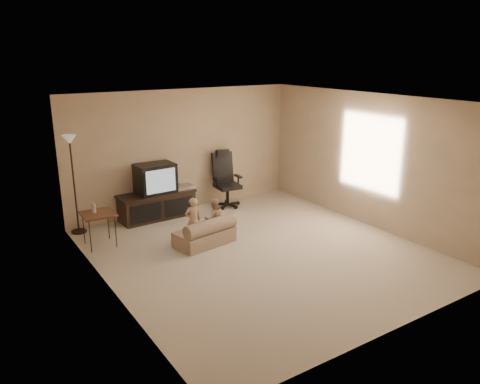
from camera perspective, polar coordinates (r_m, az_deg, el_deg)
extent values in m
plane|color=beige|center=(7.88, 2.45, -7.27)|extent=(5.50, 5.50, 0.00)
plane|color=white|center=(7.24, 2.70, 11.12)|extent=(5.50, 5.50, 0.00)
plane|color=#CCAA8E|center=(9.77, -6.88, 5.06)|extent=(5.00, 0.00, 5.00)
plane|color=#CCAA8E|center=(5.58, 19.28, -4.77)|extent=(5.00, 0.00, 5.00)
plane|color=#CCAA8E|center=(6.40, -15.98, -1.74)|extent=(0.00, 5.50, 5.50)
plane|color=#CCAA8E|center=(9.11, 15.50, 3.72)|extent=(0.00, 5.50, 5.50)
cube|color=black|center=(9.50, -10.08, -1.75)|extent=(1.50, 0.58, 0.48)
cube|color=black|center=(9.42, -10.17, -0.19)|extent=(1.54, 0.62, 0.04)
cube|color=black|center=(9.13, -11.35, -2.55)|extent=(0.61, 0.04, 0.36)
cube|color=black|center=(9.41, -7.46, -1.77)|extent=(0.61, 0.04, 0.36)
cube|color=black|center=(9.35, -10.32, 1.68)|extent=(0.76, 0.55, 0.58)
cube|color=white|center=(9.11, -9.60, 1.32)|extent=(0.61, 0.03, 0.45)
cube|color=#BCBCBF|center=(9.60, -6.90, 0.62)|extent=(0.43, 0.31, 0.06)
cylinder|color=black|center=(10.03, -1.52, -0.47)|extent=(0.07, 0.07, 0.38)
cube|color=black|center=(9.97, -1.53, 0.74)|extent=(0.52, 0.52, 0.09)
cube|color=black|center=(10.08, -2.13, 3.00)|extent=(0.47, 0.21, 0.68)
cube|color=black|center=(10.01, -2.15, 4.76)|extent=(0.30, 0.12, 0.15)
cube|color=black|center=(9.81, -2.89, 1.57)|extent=(0.09, 0.27, 0.04)
cube|color=black|center=(10.03, -0.21, 1.93)|extent=(0.09, 0.27, 0.04)
cube|color=brown|center=(8.27, -16.92, -2.56)|extent=(0.55, 0.55, 0.03)
cylinder|color=black|center=(8.12, -17.80, -5.16)|extent=(0.01, 0.01, 0.59)
cylinder|color=black|center=(8.22, -14.92, -4.65)|extent=(0.01, 0.01, 0.59)
cylinder|color=black|center=(8.51, -18.52, -4.22)|extent=(0.01, 0.01, 0.59)
cylinder|color=black|center=(8.61, -15.76, -3.74)|extent=(0.01, 0.01, 0.59)
cylinder|color=beige|center=(8.27, -17.40, -1.94)|extent=(0.07, 0.07, 0.15)
cone|color=beige|center=(8.24, -17.47, -1.27)|extent=(0.06, 0.06, 0.05)
cylinder|color=black|center=(9.18, -19.02, -4.56)|extent=(0.28, 0.28, 0.03)
cylinder|color=black|center=(8.92, -19.54, 0.55)|extent=(0.03, 0.03, 1.71)
cone|color=beige|center=(8.74, -20.09, 6.01)|extent=(0.24, 0.24, 0.16)
cube|color=#A0856C|center=(8.16, -4.36, -5.46)|extent=(1.09, 0.71, 0.26)
cylinder|color=#A0856C|center=(7.94, -3.61, -4.20)|extent=(1.02, 0.40, 0.24)
imported|color=#D7AB86|center=(8.15, -5.75, -3.44)|extent=(0.32, 0.25, 0.81)
imported|color=#D7AB86|center=(8.29, -3.15, -3.28)|extent=(0.40, 0.28, 0.75)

